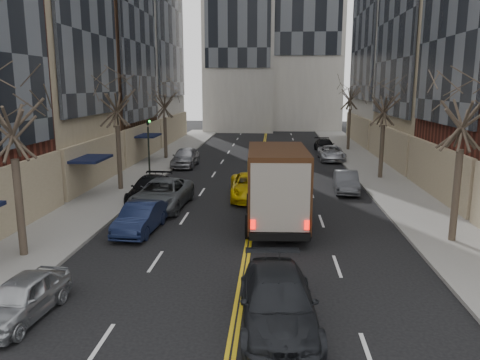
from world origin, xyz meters
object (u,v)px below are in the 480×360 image
(observer_sedan, at_px, (278,302))
(taxi, at_px, (251,186))
(ups_truck, at_px, (276,187))
(pedestrian, at_px, (256,185))

(observer_sedan, xyz_separation_m, taxi, (-1.50, 15.27, -0.02))
(ups_truck, bearing_deg, pedestrian, 100.16)
(observer_sedan, distance_m, pedestrian, 14.93)
(ups_truck, xyz_separation_m, taxi, (-1.50, 5.57, -1.22))
(taxi, bearing_deg, pedestrian, -51.32)
(observer_sedan, bearing_deg, pedestrian, 90.37)
(ups_truck, height_order, pedestrian, ups_truck)
(ups_truck, xyz_separation_m, pedestrian, (-1.14, 5.19, -1.07))
(ups_truck, distance_m, observer_sedan, 9.77)
(taxi, height_order, pedestrian, pedestrian)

